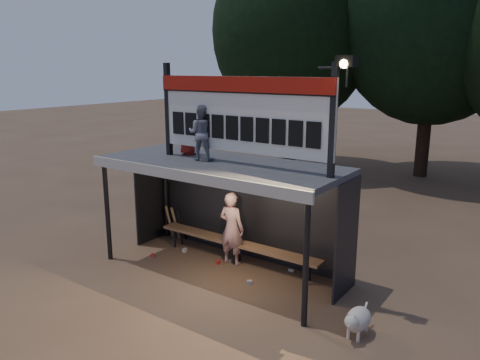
% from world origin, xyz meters
% --- Properties ---
extents(ground, '(80.00, 80.00, 0.00)m').
position_xyz_m(ground, '(0.00, 0.00, 0.00)').
color(ground, brown).
rests_on(ground, ground).
extents(player, '(0.60, 0.41, 1.59)m').
position_xyz_m(player, '(-0.05, 0.44, 0.80)').
color(player, white).
rests_on(player, ground).
extents(child_a, '(0.65, 0.59, 1.10)m').
position_xyz_m(child_a, '(-0.41, -0.07, 2.87)').
color(child_a, gray).
rests_on(child_a, dugout_shelter).
extents(child_b, '(0.59, 0.52, 1.02)m').
position_xyz_m(child_b, '(-1.04, 0.24, 2.83)').
color(child_b, maroon).
rests_on(child_b, dugout_shelter).
extents(dugout_shelter, '(5.10, 2.08, 2.32)m').
position_xyz_m(dugout_shelter, '(0.00, 0.24, 1.85)').
color(dugout_shelter, '#424245').
rests_on(dugout_shelter, ground).
extents(scoreboard_assembly, '(4.10, 0.27, 1.99)m').
position_xyz_m(scoreboard_assembly, '(0.56, -0.01, 3.32)').
color(scoreboard_assembly, black).
rests_on(scoreboard_assembly, dugout_shelter).
extents(bench, '(4.00, 0.35, 0.48)m').
position_xyz_m(bench, '(0.00, 0.55, 0.43)').
color(bench, '#8D6442').
rests_on(bench, ground).
extents(tree_left, '(6.46, 6.46, 9.27)m').
position_xyz_m(tree_left, '(-4.00, 10.00, 5.51)').
color(tree_left, black).
rests_on(tree_left, ground).
extents(tree_mid, '(7.22, 7.22, 10.36)m').
position_xyz_m(tree_mid, '(1.00, 11.50, 6.17)').
color(tree_mid, black).
rests_on(tree_mid, ground).
extents(dog, '(0.36, 0.81, 0.49)m').
position_xyz_m(dog, '(3.22, -0.69, 0.28)').
color(dog, beige).
rests_on(dog, ground).
extents(bats, '(0.48, 0.33, 0.84)m').
position_xyz_m(bats, '(-2.03, 0.82, 0.43)').
color(bats, '#9E7C4A').
rests_on(bats, ground).
extents(litter, '(3.07, 1.17, 0.08)m').
position_xyz_m(litter, '(-0.22, 0.24, 0.04)').
color(litter, red).
rests_on(litter, ground).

